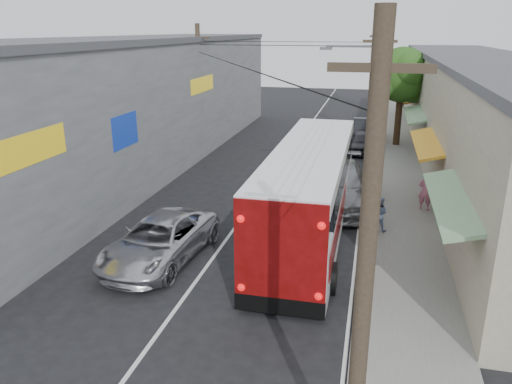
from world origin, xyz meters
TOP-DOWN VIEW (x-y plane):
  - ground at (0.00, 0.00)m, footprint 120.00×120.00m
  - sidewalk at (6.50, 20.00)m, footprint 3.00×80.00m
  - building_right at (10.99, 22.00)m, footprint 7.09×40.00m
  - building_left at (-8.50, 18.00)m, footprint 7.20×36.00m
  - utility_poles at (3.13, 20.33)m, footprint 11.80×45.28m
  - street_tree at (6.87, 26.02)m, footprint 4.40×4.00m
  - coach_bus at (3.00, 9.10)m, footprint 2.84×12.31m
  - jeepney at (-1.71, 5.67)m, footprint 2.98×5.62m
  - parked_suv at (3.80, 13.00)m, footprint 3.05×6.57m
  - parked_car_mid at (4.60, 23.63)m, footprint 1.60×3.94m
  - parked_car_far at (4.60, 27.00)m, footprint 1.90×4.88m
  - pedestrian_near at (7.60, 12.86)m, footprint 0.69×0.53m
  - pedestrian_far at (5.64, 9.91)m, footprint 0.78×0.67m

SIDE VIEW (x-z plane):
  - ground at x=0.00m, z-range 0.00..0.00m
  - sidewalk at x=6.50m, z-range 0.00..0.12m
  - parked_car_mid at x=4.60m, z-range 0.00..1.34m
  - jeepney at x=-1.71m, z-range 0.00..1.51m
  - parked_car_far at x=4.60m, z-range 0.00..1.58m
  - pedestrian_far at x=5.64m, z-range 0.12..1.51m
  - parked_suv at x=3.80m, z-range 0.00..1.86m
  - pedestrian_near at x=7.60m, z-range 0.12..1.81m
  - coach_bus at x=3.00m, z-range 0.06..3.60m
  - building_right at x=10.99m, z-range 0.03..6.28m
  - building_left at x=-8.50m, z-range 0.03..7.28m
  - utility_poles at x=3.13m, z-range 0.13..8.13m
  - street_tree at x=6.87m, z-range 1.37..7.97m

